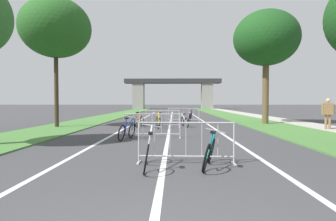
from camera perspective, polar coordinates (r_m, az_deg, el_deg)
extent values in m
cube|color=#477A38|center=(31.62, -11.01, -1.01)|extent=(3.38, 70.05, 0.05)
cube|color=#477A38|center=(31.51, 12.53, -1.03)|extent=(3.38, 70.05, 0.05)
cube|color=#ADA89E|center=(32.15, 17.27, -0.99)|extent=(2.03, 70.05, 0.08)
cube|color=silver|center=(22.52, 0.57, -2.15)|extent=(0.14, 40.52, 0.01)
cube|color=silver|center=(22.65, 7.19, -2.14)|extent=(0.14, 40.52, 0.01)
cube|color=silver|center=(22.70, -6.04, -2.13)|extent=(0.14, 40.52, 0.01)
cube|color=#2D2D30|center=(60.26, 0.98, 6.06)|extent=(20.70, 2.93, 0.92)
cube|color=gray|center=(60.60, -6.09, 2.95)|extent=(2.38, 2.40, 5.57)
cube|color=gray|center=(60.54, 8.04, 2.94)|extent=(2.38, 2.40, 5.57)
cylinder|color=#3D2D1E|center=(18.03, -22.00, 3.75)|extent=(0.25, 0.25, 4.42)
ellipsoid|color=#23561E|center=(18.56, -22.14, 15.50)|extent=(4.18, 4.18, 3.56)
cylinder|color=brown|center=(20.35, 19.45, 3.34)|extent=(0.43, 0.43, 4.28)
ellipsoid|color=#194719|center=(20.81, 19.56, 13.88)|extent=(4.45, 4.45, 3.79)
cylinder|color=#ADADB2|center=(7.10, -6.04, -6.54)|extent=(0.04, 0.04, 1.05)
cube|color=#ADADB2|center=(7.20, -6.02, -10.57)|extent=(0.07, 0.44, 0.03)
cylinder|color=#ADADB2|center=(7.14, 13.43, -6.54)|extent=(0.04, 0.04, 1.05)
cube|color=#ADADB2|center=(7.23, 13.40, -10.54)|extent=(0.07, 0.44, 0.03)
cylinder|color=#ADADB2|center=(6.97, 3.73, -2.52)|extent=(2.39, 0.11, 0.04)
cylinder|color=#ADADB2|center=(7.08, 3.72, -9.40)|extent=(2.39, 0.11, 0.04)
cylinder|color=#ADADB2|center=(7.04, -2.81, -5.87)|extent=(0.02, 0.02, 0.87)
cylinder|color=#ADADB2|center=(7.01, 0.45, -5.90)|extent=(0.02, 0.02, 0.87)
cylinder|color=#ADADB2|center=(7.01, 3.73, -5.91)|extent=(0.02, 0.02, 0.87)
cylinder|color=#ADADB2|center=(7.03, 7.00, -5.90)|extent=(0.02, 0.02, 0.87)
cylinder|color=#ADADB2|center=(7.07, 10.24, -5.87)|extent=(0.02, 0.02, 0.87)
cylinder|color=#ADADB2|center=(12.03, -8.99, -3.13)|extent=(0.04, 0.04, 1.05)
cube|color=#ADADB2|center=(12.08, -8.98, -5.54)|extent=(0.06, 0.44, 0.03)
cylinder|color=#ADADB2|center=(11.83, 2.50, -3.20)|extent=(0.04, 0.04, 1.05)
cube|color=#ADADB2|center=(11.89, 2.50, -5.65)|extent=(0.06, 0.44, 0.03)
cylinder|color=#ADADB2|center=(11.84, -3.30, -0.75)|extent=(2.39, 0.05, 0.04)
cylinder|color=#ADADB2|center=(11.90, -3.29, -4.84)|extent=(2.39, 0.05, 0.04)
cylinder|color=#ADADB2|center=(11.96, -7.11, -2.72)|extent=(0.02, 0.02, 0.87)
cylinder|color=#ADADB2|center=(11.90, -5.21, -2.74)|extent=(0.02, 0.02, 0.87)
cylinder|color=#ADADB2|center=(11.86, -3.30, -2.75)|extent=(0.02, 0.02, 0.87)
cylinder|color=#ADADB2|center=(11.84, -1.37, -2.76)|extent=(0.02, 0.02, 0.87)
cylinder|color=#ADADB2|center=(11.82, 0.56, -2.76)|extent=(0.02, 0.02, 0.87)
cylinder|color=#ADADB2|center=(16.82, -5.84, -1.72)|extent=(0.04, 0.04, 1.05)
cube|color=#ADADB2|center=(16.86, -5.83, -3.45)|extent=(0.07, 0.44, 0.03)
cylinder|color=#ADADB2|center=(16.65, 2.35, -1.75)|extent=(0.04, 0.04, 1.05)
cube|color=#ADADB2|center=(16.68, 2.34, -3.50)|extent=(0.07, 0.44, 0.03)
cylinder|color=#ADADB2|center=(16.67, -1.77, -0.01)|extent=(2.39, 0.09, 0.04)
cylinder|color=#ADADB2|center=(16.72, -1.77, -2.92)|extent=(2.39, 0.09, 0.04)
cylinder|color=#ADADB2|center=(16.77, -4.49, -1.42)|extent=(0.02, 0.02, 0.87)
cylinder|color=#ADADB2|center=(16.72, -3.13, -1.43)|extent=(0.02, 0.02, 0.87)
cylinder|color=#ADADB2|center=(16.69, -1.77, -1.43)|extent=(0.02, 0.02, 0.87)
cylinder|color=#ADADB2|center=(16.66, -0.40, -1.44)|extent=(0.02, 0.02, 0.87)
cylinder|color=#ADADB2|center=(16.65, 0.97, -1.44)|extent=(0.02, 0.02, 0.87)
cylinder|color=#ADADB2|center=(21.48, 0.06, -0.95)|extent=(0.04, 0.04, 1.05)
cube|color=#ADADB2|center=(21.51, 0.06, -2.31)|extent=(0.07, 0.44, 0.03)
cylinder|color=#ADADB2|center=(21.64, 6.41, -0.94)|extent=(0.04, 0.04, 1.05)
cube|color=#ADADB2|center=(21.67, 6.40, -2.29)|extent=(0.07, 0.44, 0.03)
cylinder|color=#ADADB2|center=(21.51, 3.25, 0.40)|extent=(2.39, 0.11, 0.04)
cylinder|color=#ADADB2|center=(21.54, 3.24, -1.87)|extent=(2.39, 0.11, 0.04)
cylinder|color=#ADADB2|center=(21.48, 1.12, -0.71)|extent=(0.02, 0.02, 0.87)
cylinder|color=#ADADB2|center=(21.50, 2.18, -0.71)|extent=(0.02, 0.02, 0.87)
cylinder|color=#ADADB2|center=(21.52, 3.24, -0.71)|extent=(0.02, 0.02, 0.87)
cylinder|color=#ADADB2|center=(21.55, 4.30, -0.71)|extent=(0.02, 0.02, 0.87)
cylinder|color=#ADADB2|center=(21.59, 5.36, -0.71)|extent=(0.02, 0.02, 0.87)
torus|color=black|center=(22.62, 4.73, -1.28)|extent=(0.30, 0.71, 0.68)
torus|color=black|center=(21.62, 4.43, -1.43)|extent=(0.30, 0.71, 0.68)
cylinder|color=#662884|center=(22.12, 4.75, -0.60)|extent=(0.09, 0.99, 0.61)
cylinder|color=#662884|center=(22.32, 4.78, -0.72)|extent=(0.18, 0.09, 0.58)
cylinder|color=#662884|center=(22.46, 4.67, -1.37)|extent=(0.10, 0.33, 0.08)
cylinder|color=#662884|center=(21.62, 4.59, -0.66)|extent=(0.17, 0.07, 0.59)
cube|color=black|center=(22.33, 4.94, 0.02)|extent=(0.15, 0.26, 0.07)
cylinder|color=#99999E|center=(21.63, 4.76, 0.11)|extent=(0.54, 0.12, 0.14)
torus|color=black|center=(6.18, 7.90, -9.66)|extent=(0.34, 0.68, 0.65)
torus|color=black|center=(7.11, 8.90, -8.15)|extent=(0.34, 0.68, 0.65)
cylinder|color=#197A7F|center=(6.57, 8.90, -6.73)|extent=(0.37, 0.88, 0.54)
cylinder|color=#197A7F|center=(6.40, 8.70, -7.01)|extent=(0.16, 0.15, 0.60)
cylinder|color=#197A7F|center=(6.34, 8.03, -9.60)|extent=(0.09, 0.31, 0.08)
cylinder|color=#197A7F|center=(7.04, 9.34, -6.16)|extent=(0.14, 0.12, 0.51)
cube|color=black|center=(6.32, 9.26, -4.42)|extent=(0.16, 0.26, 0.07)
cylinder|color=#99999E|center=(6.98, 9.77, -4.14)|extent=(0.49, 0.15, 0.13)
torus|color=black|center=(11.03, -9.51, -4.61)|extent=(0.30, 0.68, 0.66)
torus|color=black|center=(11.99, -7.46, -4.08)|extent=(0.30, 0.68, 0.66)
cylinder|color=#1E389E|center=(11.44, -8.29, -2.97)|extent=(0.36, 0.99, 0.59)
cylinder|color=#1E389E|center=(11.26, -8.70, -3.13)|extent=(0.13, 0.14, 0.63)
cylinder|color=#1E389E|center=(11.18, -9.17, -4.64)|extent=(0.10, 0.34, 0.08)
cylinder|color=#1E389E|center=(11.93, -7.32, -2.77)|extent=(0.12, 0.11, 0.56)
cube|color=black|center=(11.18, -8.55, -1.57)|extent=(0.16, 0.26, 0.07)
cylinder|color=#99999E|center=(11.87, -7.17, -1.45)|extent=(0.47, 0.14, 0.10)
torus|color=black|center=(5.98, -4.50, -9.97)|extent=(0.19, 0.68, 0.66)
torus|color=black|center=(7.03, -4.16, -8.21)|extent=(0.19, 0.68, 0.66)
cylinder|color=silver|center=(6.43, -3.86, -6.33)|extent=(0.08, 1.04, 0.66)
cylinder|color=silver|center=(6.24, -4.03, -7.28)|extent=(0.15, 0.12, 0.58)
cylinder|color=silver|center=(6.16, -4.47, -9.88)|extent=(0.06, 0.35, 0.08)
cylinder|color=silver|center=(6.95, -3.74, -5.71)|extent=(0.15, 0.08, 0.63)
cube|color=black|center=(6.16, -3.59, -4.70)|extent=(0.12, 0.25, 0.07)
cylinder|color=#99999E|center=(6.89, -3.31, -3.16)|extent=(0.48, 0.06, 0.11)
torus|color=black|center=(15.78, -1.88, -2.63)|extent=(0.27, 0.69, 0.67)
torus|color=black|center=(16.81, -2.35, -2.36)|extent=(0.27, 0.69, 0.67)
cylinder|color=gold|center=(16.25, -1.92, -1.38)|extent=(0.12, 1.02, 0.67)
cylinder|color=gold|center=(16.06, -1.85, -1.55)|extent=(0.17, 0.10, 0.67)
cylinder|color=gold|center=(15.94, -1.97, -2.67)|extent=(0.10, 0.33, 0.08)
cylinder|color=gold|center=(16.77, -2.16, -1.28)|extent=(0.16, 0.07, 0.64)
cube|color=black|center=(16.01, -1.63, -0.37)|extent=(0.15, 0.26, 0.07)
cylinder|color=#99999E|center=(16.74, -1.96, -0.20)|extent=(0.47, 0.12, 0.11)
torus|color=black|center=(16.67, 3.90, -2.51)|extent=(0.27, 0.62, 0.61)
torus|color=black|center=(17.69, 2.99, -2.26)|extent=(0.27, 0.62, 0.61)
cylinder|color=#B7B7BC|center=(17.13, 3.33, -1.52)|extent=(0.34, 0.99, 0.56)
cylinder|color=#B7B7BC|center=(16.94, 3.52, -1.66)|extent=(0.11, 0.14, 0.56)
cylinder|color=#B7B7BC|center=(16.84, 3.75, -2.55)|extent=(0.10, 0.34, 0.07)
cylinder|color=#B7B7BC|center=(17.64, 2.89, -1.43)|extent=(0.11, 0.11, 0.53)
cube|color=black|center=(16.88, 3.42, -0.73)|extent=(0.16, 0.26, 0.06)
cylinder|color=#99999E|center=(17.59, 2.80, -0.59)|extent=(0.43, 0.12, 0.09)
torus|color=black|center=(16.76, -6.50, -2.42)|extent=(0.24, 0.66, 0.65)
torus|color=black|center=(17.69, -5.35, -2.20)|extent=(0.24, 0.66, 0.65)
cylinder|color=orange|center=(17.19, -6.03, -1.35)|extent=(0.20, 0.97, 0.61)
cylinder|color=orange|center=(17.01, -6.24, -1.43)|extent=(0.13, 0.10, 0.65)
cylinder|color=orange|center=(16.91, -6.30, -2.47)|extent=(0.10, 0.32, 0.08)
cylinder|color=orange|center=(17.66, -5.47, -1.26)|extent=(0.11, 0.08, 0.58)
cube|color=black|center=(16.98, -6.38, -0.35)|extent=(0.16, 0.26, 0.06)
cylinder|color=#99999E|center=(17.63, -5.58, -0.33)|extent=(0.44, 0.13, 0.07)
cylinder|color=olive|center=(17.25, 29.74, -2.17)|extent=(0.13, 0.13, 0.87)
cylinder|color=olive|center=(17.30, 30.33, -2.16)|extent=(0.13, 0.13, 0.87)
cube|color=olive|center=(17.24, 30.08, 0.29)|extent=(0.52, 0.37, 0.61)
cylinder|color=olive|center=(17.16, 29.24, 0.20)|extent=(0.10, 0.10, 0.55)
cylinder|color=olive|center=(17.33, 30.91, 0.18)|extent=(0.10, 0.10, 0.55)
sphere|color=tan|center=(17.24, 30.10, 1.80)|extent=(0.23, 0.23, 0.23)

